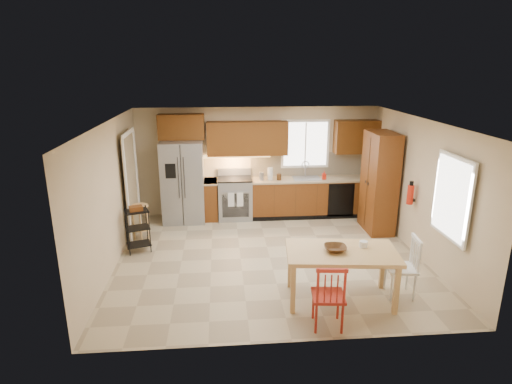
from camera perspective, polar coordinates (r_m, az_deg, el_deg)
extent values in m
plane|color=tan|center=(7.97, 1.85, -8.74)|extent=(5.50, 5.50, 0.00)
cube|color=silver|center=(7.25, 2.03, 9.39)|extent=(5.50, 5.00, 0.02)
cube|color=#CCB793|center=(9.92, 0.23, 4.08)|extent=(5.50, 0.02, 2.50)
cube|color=#CCB793|center=(5.20, 5.21, -8.12)|extent=(5.50, 0.02, 2.50)
cube|color=#CCB793|center=(7.70, -18.84, -0.61)|extent=(0.02, 5.00, 2.50)
cube|color=#CCB793|center=(8.30, 21.16, 0.37)|extent=(0.02, 5.00, 2.50)
cube|color=gray|center=(9.64, -9.69, 1.37)|extent=(0.92, 0.75, 1.82)
cube|color=gray|center=(9.79, -2.81, -0.90)|extent=(0.76, 0.63, 0.92)
cube|color=brown|center=(9.81, -6.03, -1.01)|extent=(0.30, 0.60, 0.90)
cube|color=brown|center=(10.04, 7.74, -0.65)|extent=(2.92, 0.60, 0.90)
cube|color=black|center=(9.91, 11.26, -1.06)|extent=(0.60, 0.02, 0.78)
cube|color=beige|center=(10.12, 7.55, 3.75)|extent=(2.92, 0.03, 0.55)
cube|color=#5B320F|center=(9.59, -9.95, 8.56)|extent=(1.00, 0.35, 0.55)
cube|color=#5B320F|center=(9.62, -1.16, 7.17)|extent=(1.80, 0.35, 0.75)
cube|color=#5B320F|center=(10.09, 13.26, 7.18)|extent=(1.00, 0.35, 0.75)
cube|color=white|center=(9.98, 6.59, 6.39)|extent=(1.12, 0.04, 1.12)
cube|color=gray|center=(9.88, 6.75, 1.59)|extent=(0.62, 0.46, 0.16)
cube|color=#FFBF66|center=(9.65, -2.92, 4.80)|extent=(1.60, 0.30, 0.01)
imported|color=red|center=(9.84, 9.07, 2.24)|extent=(0.09, 0.09, 0.19)
cylinder|color=silver|center=(9.66, 1.90, 2.44)|extent=(0.12, 0.12, 0.28)
cylinder|color=gray|center=(9.65, 0.71, 2.13)|extent=(0.11, 0.11, 0.18)
cylinder|color=#452B12|center=(9.67, 3.09, 2.01)|extent=(0.10, 0.10, 0.14)
cube|color=brown|center=(9.28, 16.10, 1.24)|extent=(0.50, 0.95, 2.10)
cylinder|color=red|center=(8.41, 19.88, -0.34)|extent=(0.12, 0.12, 0.36)
cube|color=white|center=(7.24, 24.69, -0.70)|extent=(0.04, 1.02, 1.32)
cube|color=#8C7A59|center=(8.95, -16.33, 0.66)|extent=(0.04, 0.95, 2.10)
imported|color=#452B12|center=(6.41, 10.51, -7.79)|extent=(0.36, 0.36, 0.08)
cylinder|color=silver|center=(6.62, 14.12, -6.94)|extent=(0.13, 0.13, 0.14)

